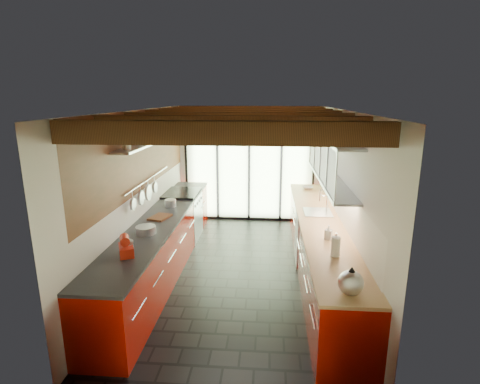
{
  "coord_description": "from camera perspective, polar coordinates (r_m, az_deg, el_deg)",
  "views": [
    {
      "loc": [
        0.45,
        -5.65,
        2.8
      ],
      "look_at": [
        -0.03,
        0.4,
        1.25
      ],
      "focal_mm": 28.0,
      "sensor_mm": 36.0,
      "label": 1
    }
  ],
  "objects": [
    {
      "name": "stand_mixer",
      "position": [
        4.81,
        -16.95,
        -8.0
      ],
      "size": [
        0.27,
        0.33,
        0.26
      ],
      "color": "red",
      "rests_on": "left_counter"
    },
    {
      "name": "sink_assembly",
      "position": [
        6.38,
        11.87,
        -2.75
      ],
      "size": [
        0.45,
        0.52,
        0.43
      ],
      "color": "silver",
      "rests_on": "right_counter"
    },
    {
      "name": "bowl",
      "position": [
        7.97,
        10.29,
        0.65
      ],
      "size": [
        0.23,
        0.23,
        0.05
      ],
      "primitive_type": "imported",
      "rotation": [
        0.0,
        0.0,
        0.03
      ],
      "color": "silver",
      "rests_on": "right_counter"
    },
    {
      "name": "left_wall_fixtures",
      "position": [
        6.17,
        -13.7,
        5.35
      ],
      "size": [
        0.28,
        2.6,
        0.96
      ],
      "color": "silver",
      "rests_on": "ground"
    },
    {
      "name": "pot_large",
      "position": [
        6.7,
        -10.54,
        -1.65
      ],
      "size": [
        0.21,
        0.21,
        0.13
      ],
      "primitive_type": "cylinder",
      "rotation": [
        0.0,
        0.0,
        -0.05
      ],
      "color": "silver",
      "rests_on": "left_counter"
    },
    {
      "name": "right_counter",
      "position": [
        6.17,
        11.96,
        -8.28
      ],
      "size": [
        0.68,
        5.0,
        0.92
      ],
      "color": "#9A0B00",
      "rests_on": "ground"
    },
    {
      "name": "pot_small",
      "position": [
        5.47,
        -14.18,
        -5.63
      ],
      "size": [
        0.29,
        0.29,
        0.11
      ],
      "primitive_type": "cylinder",
      "rotation": [
        0.0,
        0.0,
        -0.01
      ],
      "color": "silver",
      "rests_on": "left_counter"
    },
    {
      "name": "cutting_board",
      "position": [
        6.11,
        -12.1,
        -3.77
      ],
      "size": [
        0.34,
        0.41,
        0.03
      ],
      "primitive_type": "cube",
      "rotation": [
        0.0,
        0.0,
        -0.26
      ],
      "color": "brown",
      "rests_on": "left_counter"
    },
    {
      "name": "ground",
      "position": [
        6.32,
        -0.04,
        -11.97
      ],
      "size": [
        5.5,
        5.5,
        0.0
      ],
      "primitive_type": "plane",
      "color": "black",
      "rests_on": "ground"
    },
    {
      "name": "ceiling_beams",
      "position": [
        6.05,
        0.24,
        11.13
      ],
      "size": [
        3.14,
        5.06,
        4.9
      ],
      "color": "#593316",
      "rests_on": "ground"
    },
    {
      "name": "left_counter",
      "position": [
        6.35,
        -11.69,
        -7.59
      ],
      "size": [
        0.68,
        5.0,
        0.92
      ],
      "color": "#9A0B00",
      "rests_on": "ground"
    },
    {
      "name": "paper_towel",
      "position": [
        4.7,
        14.36,
        -8.08
      ],
      "size": [
        0.13,
        0.13,
        0.29
      ],
      "color": "white",
      "rests_on": "right_counter"
    },
    {
      "name": "kettle",
      "position": [
        3.91,
        16.55,
        -12.9
      ],
      "size": [
        0.31,
        0.34,
        0.3
      ],
      "color": "silver",
      "rests_on": "right_counter"
    },
    {
      "name": "glass_door",
      "position": [
        8.43,
        1.41,
        6.56
      ],
      "size": [
        2.95,
        0.1,
        2.9
      ],
      "color": "#C6EAAD",
      "rests_on": "ground"
    },
    {
      "name": "room_shell",
      "position": [
        5.78,
        -0.04,
        2.89
      ],
      "size": [
        5.5,
        5.5,
        5.5
      ],
      "color": "silver",
      "rests_on": "ground"
    },
    {
      "name": "range_stove",
      "position": [
        7.67,
        -8.74,
        -3.53
      ],
      "size": [
        0.66,
        0.9,
        0.97
      ],
      "color": "silver",
      "rests_on": "ground"
    },
    {
      "name": "soap_bottle",
      "position": [
        5.22,
        13.34,
        -6.0
      ],
      "size": [
        0.12,
        0.12,
        0.2
      ],
      "primitive_type": "imported",
      "rotation": [
        0.0,
        0.0,
        -0.42
      ],
      "color": "silver",
      "rests_on": "right_counter"
    },
    {
      "name": "upper_cabinets_right",
      "position": [
        6.1,
        13.75,
        4.97
      ],
      "size": [
        0.34,
        3.0,
        3.0
      ],
      "color": "silver",
      "rests_on": "ground"
    }
  ]
}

